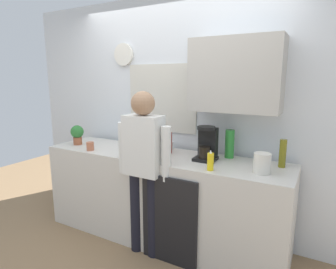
{
  "coord_description": "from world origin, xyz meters",
  "views": [
    {
      "loc": [
        1.42,
        -2.11,
        1.71
      ],
      "look_at": [
        0.12,
        0.25,
        1.17
      ],
      "focal_mm": 30.02,
      "sensor_mm": 36.0,
      "label": 1
    }
  ],
  "objects_px": {
    "bottle_red_vinegar": "(169,143)",
    "potted_plant": "(77,134)",
    "cup_white_mug": "(170,146)",
    "dish_soap": "(210,161)",
    "bottle_amber_beer": "(162,141)",
    "storage_canister": "(262,163)",
    "coffee_maker": "(207,145)",
    "person_at_sink": "(144,161)",
    "bottle_clear_soda": "(230,144)",
    "bottle_olive_oil": "(283,153)",
    "cup_blue_mug": "(140,148)",
    "cup_terracotta_mug": "(90,146)"
  },
  "relations": [
    {
      "from": "bottle_amber_beer",
      "to": "cup_white_mug",
      "type": "bearing_deg",
      "value": 65.87
    },
    {
      "from": "cup_blue_mug",
      "to": "potted_plant",
      "type": "xyz_separation_m",
      "value": [
        -0.85,
        -0.06,
        0.08
      ]
    },
    {
      "from": "coffee_maker",
      "to": "bottle_red_vinegar",
      "type": "xyz_separation_m",
      "value": [
        -0.44,
        0.04,
        -0.04
      ]
    },
    {
      "from": "dish_soap",
      "to": "person_at_sink",
      "type": "height_order",
      "value": "person_at_sink"
    },
    {
      "from": "cup_terracotta_mug",
      "to": "potted_plant",
      "type": "xyz_separation_m",
      "value": [
        -0.33,
        0.13,
        0.09
      ]
    },
    {
      "from": "bottle_olive_oil",
      "to": "dish_soap",
      "type": "bearing_deg",
      "value": -143.67
    },
    {
      "from": "bottle_olive_oil",
      "to": "bottle_red_vinegar",
      "type": "relative_size",
      "value": 1.14
    },
    {
      "from": "bottle_olive_oil",
      "to": "storage_canister",
      "type": "bearing_deg",
      "value": -116.21
    },
    {
      "from": "coffee_maker",
      "to": "cup_white_mug",
      "type": "relative_size",
      "value": 3.47
    },
    {
      "from": "coffee_maker",
      "to": "bottle_olive_oil",
      "type": "bearing_deg",
      "value": 8.5
    },
    {
      "from": "potted_plant",
      "to": "person_at_sink",
      "type": "relative_size",
      "value": 0.14
    },
    {
      "from": "bottle_red_vinegar",
      "to": "potted_plant",
      "type": "xyz_separation_m",
      "value": [
        -1.14,
        -0.18,
        0.02
      ]
    },
    {
      "from": "coffee_maker",
      "to": "person_at_sink",
      "type": "relative_size",
      "value": 0.21
    },
    {
      "from": "cup_blue_mug",
      "to": "person_at_sink",
      "type": "relative_size",
      "value": 0.06
    },
    {
      "from": "bottle_red_vinegar",
      "to": "cup_blue_mug",
      "type": "relative_size",
      "value": 2.2
    },
    {
      "from": "storage_canister",
      "to": "bottle_amber_beer",
      "type": "bearing_deg",
      "value": 168.42
    },
    {
      "from": "bottle_red_vinegar",
      "to": "storage_canister",
      "type": "distance_m",
      "value": 1.0
    },
    {
      "from": "coffee_maker",
      "to": "person_at_sink",
      "type": "bearing_deg",
      "value": -143.35
    },
    {
      "from": "cup_terracotta_mug",
      "to": "dish_soap",
      "type": "height_order",
      "value": "dish_soap"
    },
    {
      "from": "bottle_olive_oil",
      "to": "dish_soap",
      "type": "distance_m",
      "value": 0.65
    },
    {
      "from": "bottle_red_vinegar",
      "to": "dish_soap",
      "type": "height_order",
      "value": "bottle_red_vinegar"
    },
    {
      "from": "coffee_maker",
      "to": "potted_plant",
      "type": "bearing_deg",
      "value": -174.86
    },
    {
      "from": "bottle_amber_beer",
      "to": "bottle_clear_soda",
      "type": "bearing_deg",
      "value": 8.71
    },
    {
      "from": "potted_plant",
      "to": "bottle_olive_oil",
      "type": "bearing_deg",
      "value": 6.15
    },
    {
      "from": "cup_white_mug",
      "to": "potted_plant",
      "type": "height_order",
      "value": "potted_plant"
    },
    {
      "from": "bottle_olive_oil",
      "to": "bottle_amber_beer",
      "type": "xyz_separation_m",
      "value": [
        -1.2,
        -0.03,
        -0.01
      ]
    },
    {
      "from": "bottle_red_vinegar",
      "to": "bottle_amber_beer",
      "type": "bearing_deg",
      "value": 165.03
    },
    {
      "from": "bottle_clear_soda",
      "to": "storage_canister",
      "type": "distance_m",
      "value": 0.5
    },
    {
      "from": "coffee_maker",
      "to": "potted_plant",
      "type": "xyz_separation_m",
      "value": [
        -1.57,
        -0.14,
        -0.01
      ]
    },
    {
      "from": "coffee_maker",
      "to": "bottle_olive_oil",
      "type": "xyz_separation_m",
      "value": [
        0.67,
        0.1,
        -0.02
      ]
    },
    {
      "from": "bottle_clear_soda",
      "to": "bottle_amber_beer",
      "type": "relative_size",
      "value": 1.22
    },
    {
      "from": "person_at_sink",
      "to": "cup_white_mug",
      "type": "bearing_deg",
      "value": 86.88
    },
    {
      "from": "bottle_red_vinegar",
      "to": "dish_soap",
      "type": "distance_m",
      "value": 0.67
    },
    {
      "from": "bottle_red_vinegar",
      "to": "person_at_sink",
      "type": "distance_m",
      "value": 0.42
    },
    {
      "from": "bottle_clear_soda",
      "to": "bottle_red_vinegar",
      "type": "height_order",
      "value": "bottle_clear_soda"
    },
    {
      "from": "person_at_sink",
      "to": "bottle_clear_soda",
      "type": "bearing_deg",
      "value": 35.27
    },
    {
      "from": "cup_blue_mug",
      "to": "dish_soap",
      "type": "height_order",
      "value": "dish_soap"
    },
    {
      "from": "bottle_clear_soda",
      "to": "dish_soap",
      "type": "relative_size",
      "value": 1.56
    },
    {
      "from": "bottle_amber_beer",
      "to": "storage_canister",
      "type": "bearing_deg",
      "value": -11.58
    },
    {
      "from": "dish_soap",
      "to": "person_at_sink",
      "type": "distance_m",
      "value": 0.64
    },
    {
      "from": "bottle_olive_oil",
      "to": "bottle_red_vinegar",
      "type": "bearing_deg",
      "value": -176.96
    },
    {
      "from": "bottle_red_vinegar",
      "to": "storage_canister",
      "type": "xyz_separation_m",
      "value": [
        0.98,
        -0.19,
        -0.02
      ]
    },
    {
      "from": "bottle_amber_beer",
      "to": "person_at_sink",
      "type": "relative_size",
      "value": 0.14
    },
    {
      "from": "bottle_red_vinegar",
      "to": "cup_blue_mug",
      "type": "bearing_deg",
      "value": -157.44
    },
    {
      "from": "cup_white_mug",
      "to": "dish_soap",
      "type": "distance_m",
      "value": 0.78
    },
    {
      "from": "bottle_clear_soda",
      "to": "person_at_sink",
      "type": "xyz_separation_m",
      "value": [
        -0.66,
        -0.54,
        -0.13
      ]
    },
    {
      "from": "potted_plant",
      "to": "coffee_maker",
      "type": "bearing_deg",
      "value": 5.14
    },
    {
      "from": "cup_white_mug",
      "to": "dish_soap",
      "type": "height_order",
      "value": "dish_soap"
    },
    {
      "from": "dish_soap",
      "to": "storage_canister",
      "type": "distance_m",
      "value": 0.42
    },
    {
      "from": "bottle_red_vinegar",
      "to": "coffee_maker",
      "type": "bearing_deg",
      "value": -5.44
    }
  ]
}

